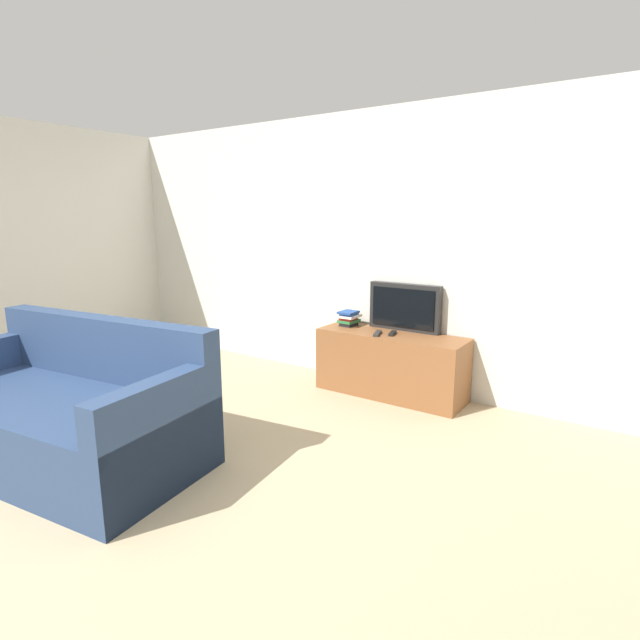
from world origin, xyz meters
TOP-DOWN VIEW (x-y plane):
  - ground_plane at (0.00, 0.00)m, footprint 14.00×14.00m
  - wall_back at (0.00, 3.03)m, footprint 9.00×0.06m
  - wall_side at (-3.03, 1.20)m, footprint 0.06×9.00m
  - tv_stand at (0.60, 2.75)m, footprint 1.36×0.46m
  - television at (0.63, 2.94)m, footprint 0.69×0.09m
  - couch at (-0.66, 0.38)m, footprint 2.10×1.23m
  - book_stack at (0.11, 2.81)m, footprint 0.17×0.21m
  - remote_on_stand at (0.62, 2.71)m, footprint 0.08×0.16m
  - remote_secondary at (0.51, 2.64)m, footprint 0.10×0.20m

SIDE VIEW (x-z plane):
  - ground_plane at x=0.00m, z-range 0.00..0.00m
  - tv_stand at x=0.60m, z-range 0.00..0.58m
  - couch at x=-0.66m, z-range -0.15..0.77m
  - remote_on_stand at x=0.62m, z-range 0.58..0.61m
  - remote_secondary at x=0.51m, z-range 0.58..0.61m
  - book_stack at x=0.11m, z-range 0.59..0.73m
  - television at x=0.63m, z-range 0.58..1.02m
  - wall_back at x=0.00m, z-range 0.00..2.60m
  - wall_side at x=-3.03m, z-range 0.00..2.60m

